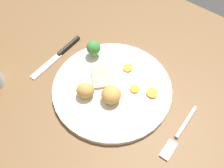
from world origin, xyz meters
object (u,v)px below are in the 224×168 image
Objects in this scene: broccoli_floret at (94,48)px; dinner_plate at (112,88)px; carrot_coin_back at (128,68)px; fork at (179,133)px; carrot_coin_front at (135,89)px; roast_potato_left at (111,95)px; knife at (61,53)px; meat_slice_main at (101,77)px; roast_potato_right at (85,90)px; carrot_coin_side at (152,93)px.

dinner_plate is at bearing 154.50° from broccoli_floret.
fork is at bearing 161.26° from carrot_coin_back.
carrot_coin_front is 14.67cm from fork.
roast_potato_left is 0.26× the size of knife.
roast_potato_left is at bearing 66.22° from carrot_coin_front.
meat_slice_main is 0.37× the size of knife.
roast_potato_right reaches higher than dinner_plate.
carrot_coin_back reaches higher than fork.
broccoli_floret is at bearing -7.87° from carrot_coin_front.
broccoli_floret reaches higher than carrot_coin_back.
meat_slice_main is (3.88, -0.30, 1.10)cm from dinner_plate.
broccoli_floret is (10.04, 2.01, 2.44)cm from carrot_coin_back.
dinner_plate is 6.93× the size of roast_potato_right.
roast_potato_left is 1.11× the size of roast_potato_right.
dinner_plate is 19.30cm from fork.
roast_potato_right is (5.57, 2.93, -0.06)cm from roast_potato_left.
meat_slice_main is 0.45× the size of fork.
broccoli_floret reaches higher than carrot_coin_side.
fork is 0.82× the size of knife.
roast_potato_left is 1.01× the size of broccoli_floret.
carrot_coin_back is at bearing 107.57° from knife.
carrot_coin_back is at bearing -117.42° from meat_slice_main.
broccoli_floret is at bearing 11.30° from carrot_coin_back.
carrot_coin_front and carrot_coin_back have the same top height.
meat_slice_main is at bearing -84.50° from roast_potato_right.
carrot_coin_front is at bearing -113.78° from roast_potato_left.
meat_slice_main is at bearing 87.71° from knife.
roast_potato_left reaches higher than carrot_coin_side.
broccoli_floret is at bearing -56.82° from roast_potato_right.
carrot_coin_side is (-6.68, -7.57, -1.73)cm from roast_potato_left.
broccoli_floret is at bearing -35.51° from meat_slice_main.
carrot_coin_back is 10.53cm from broccoli_floret.
meat_slice_main is 14.99cm from knife.
carrot_coin_front is at bearing -102.74° from fork.
dinner_plate reaches higher than knife.
carrot_coin_front is at bearing 22.12° from carrot_coin_side.
roast_potato_right is 13.41cm from carrot_coin_back.
meat_slice_main is 8.38cm from broccoli_floret.
knife is at bearing -92.47° from fork.
meat_slice_main is 23.22cm from fork.
carrot_coin_side is at bearing -153.27° from dinner_plate.
roast_potato_right is 16.96cm from knife.
broccoli_floret is 0.25× the size of knife.
roast_potato_right is at bearing 40.61° from carrot_coin_side.
carrot_coin_back is 0.14× the size of knife.
fork is (-19.70, 6.69, -1.22)cm from carrot_coin_back.
knife is (18.40, 6.82, -1.16)cm from carrot_coin_back.
carrot_coin_front is 6.73cm from carrot_coin_back.
roast_potato_left reaches higher than roast_potato_right.
knife is at bearing 8.89° from carrot_coin_side.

